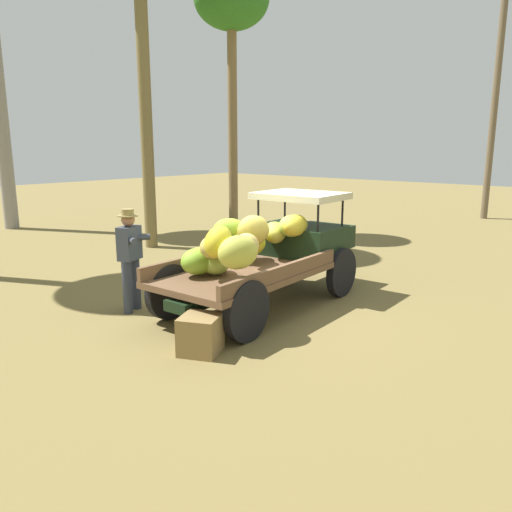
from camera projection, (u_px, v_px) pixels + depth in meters
name	position (u px, v px, depth m)	size (l,w,h in m)	color
ground_plane	(268.00, 303.00, 9.01)	(60.00, 60.00, 0.00)	olive
truck	(270.00, 249.00, 8.85)	(4.53, 1.94, 1.89)	black
farmer	(130.00, 254.00, 8.39)	(0.55, 0.52, 1.73)	#353C4B
wooden_crate	(201.00, 334.00, 6.82)	(0.53, 0.51, 0.52)	olive
forest_tree_2	(232.00, 6.00, 14.61)	(2.19, 2.19, 7.75)	olive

